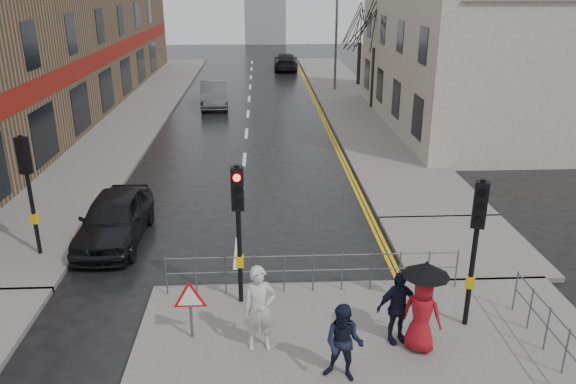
{
  "coord_description": "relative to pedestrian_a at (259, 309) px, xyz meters",
  "views": [
    {
      "loc": [
        0.74,
        -11.44,
        7.27
      ],
      "look_at": [
        1.51,
        4.03,
        1.45
      ],
      "focal_mm": 35.0,
      "sensor_mm": 36.0,
      "label": 1
    }
  ],
  "objects": [
    {
      "name": "pedestrian_a",
      "position": [
        0.0,
        0.0,
        0.0
      ],
      "size": [
        0.72,
        0.51,
        1.85
      ],
      "primitive_type": "imported",
      "rotation": [
        0.0,
        0.0,
        0.11
      ],
      "color": "#BCBBB7",
      "rests_on": "near_pavement"
    },
    {
      "name": "guard_railing_front",
      "position": [
        1.3,
        2.23,
        -0.21
      ],
      "size": [
        7.14,
        0.04,
        1.0
      ],
      "color": "#595B5E",
      "rests_on": "near_pavement"
    },
    {
      "name": "car_far",
      "position": [
        2.36,
        40.04,
        -0.34
      ],
      "size": [
        2.2,
        5.05,
        1.45
      ],
      "primitive_type": "imported",
      "rotation": [
        0.0,
        0.0,
        3.11
      ],
      "color": "black",
      "rests_on": "ground"
    },
    {
      "name": "building_left_terrace",
      "position": [
        -12.65,
        23.63,
        3.93
      ],
      "size": [
        8.0,
        42.0,
        10.0
      ],
      "primitive_type": "cube",
      "color": "brown",
      "rests_on": "ground"
    },
    {
      "name": "right_pavement",
      "position": [
        5.85,
        26.63,
        -1.0
      ],
      "size": [
        4.0,
        40.0,
        0.14
      ],
      "primitive_type": "cube",
      "color": "#605E5B",
      "rests_on": "ground"
    },
    {
      "name": "ground",
      "position": [
        -0.65,
        1.63,
        -1.07
      ],
      "size": [
        120.0,
        120.0,
        0.0
      ],
      "primitive_type": "plane",
      "color": "black",
      "rests_on": "ground"
    },
    {
      "name": "car_mid",
      "position": [
        -2.75,
        24.84,
        -0.3
      ],
      "size": [
        1.94,
        4.72,
        1.52
      ],
      "primitive_type": "imported",
      "rotation": [
        0.0,
        0.0,
        0.07
      ],
      "color": "#424547",
      "rests_on": "ground"
    },
    {
      "name": "guard_railing_side",
      "position": [
        5.85,
        -1.12,
        -0.22
      ],
      "size": [
        0.04,
        4.54,
        1.0
      ],
      "color": "#595B5E",
      "rests_on": "near_pavement"
    },
    {
      "name": "pedestrian_d",
      "position": [
        2.85,
        0.09,
        -0.12
      ],
      "size": [
        1.02,
        0.64,
        1.61
      ],
      "primitive_type": "imported",
      "rotation": [
        0.0,
        0.0,
        0.29
      ],
      "color": "black",
      "rests_on": "near_pavement"
    },
    {
      "name": "left_pavement",
      "position": [
        -7.15,
        24.63,
        -1.0
      ],
      "size": [
        4.0,
        44.0,
        0.14
      ],
      "primitive_type": "cube",
      "color": "#605E5B",
      "rests_on": "ground"
    },
    {
      "name": "traffic_signal_near_right",
      "position": [
        4.55,
        0.63,
        1.39
      ],
      "size": [
        0.34,
        0.33,
        3.4
      ],
      "color": "black",
      "rests_on": "near_pavement"
    },
    {
      "name": "pedestrian_with_umbrella",
      "position": [
        3.28,
        -0.21,
        0.18
      ],
      "size": [
        0.96,
        0.96,
        1.99
      ],
      "color": "maroon",
      "rests_on": "near_pavement"
    },
    {
      "name": "building_right_cream",
      "position": [
        11.35,
        19.63,
        3.72
      ],
      "size": [
        9.0,
        16.4,
        10.1
      ],
      "color": "beige",
      "rests_on": "ground"
    },
    {
      "name": "warning_sign",
      "position": [
        -1.45,
        0.42,
        -0.02
      ],
      "size": [
        0.8,
        0.07,
        1.35
      ],
      "color": "#595B5E",
      "rests_on": "near_pavement"
    },
    {
      "name": "pedestrian_b",
      "position": [
        1.57,
        -1.06,
        -0.13
      ],
      "size": [
        0.93,
        0.84,
        1.58
      ],
      "primitive_type": "imported",
      "rotation": [
        0.0,
        0.0,
        -0.37
      ],
      "color": "black",
      "rests_on": "near_pavement"
    },
    {
      "name": "tree_near",
      "position": [
        6.85,
        23.63,
        4.07
      ],
      "size": [
        2.4,
        2.4,
        6.58
      ],
      "color": "black",
      "rests_on": "right_pavement"
    },
    {
      "name": "traffic_signal_far_left",
      "position": [
        -6.15,
        4.63,
        1.39
      ],
      "size": [
        0.34,
        0.33,
        3.4
      ],
      "color": "black",
      "rests_on": "left_pavement"
    },
    {
      "name": "street_lamp",
      "position": [
        5.17,
        29.63,
        3.64
      ],
      "size": [
        1.83,
        0.25,
        8.0
      ],
      "color": "#595B5E",
      "rests_on": "right_pavement"
    },
    {
      "name": "traffic_signal_near_left",
      "position": [
        -0.45,
        1.83,
        1.39
      ],
      "size": [
        0.28,
        0.27,
        3.4
      ],
      "color": "black",
      "rests_on": "near_pavement"
    },
    {
      "name": "tree_far",
      "position": [
        7.35,
        31.63,
        3.36
      ],
      "size": [
        2.4,
        2.4,
        5.64
      ],
      "color": "black",
      "rests_on": "right_pavement"
    },
    {
      "name": "pavement_bridge_right",
      "position": [
        5.85,
        4.63,
        -1.0
      ],
      "size": [
        4.0,
        4.2,
        0.14
      ],
      "primitive_type": "cube",
      "color": "#605E5B",
      "rests_on": "ground"
    },
    {
      "name": "car_parked",
      "position": [
        -4.27,
        5.63,
        -0.33
      ],
      "size": [
        1.81,
        4.34,
        1.47
      ],
      "primitive_type": "imported",
      "rotation": [
        0.0,
        0.0,
        -0.02
      ],
      "color": "black",
      "rests_on": "ground"
    }
  ]
}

